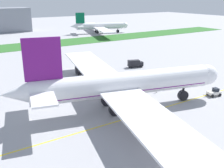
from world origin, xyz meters
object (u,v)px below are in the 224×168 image
pushback_tug (214,92)px  ground_crew_wingwalker_port (157,90)px  airliner_foreground (121,85)px  service_truck_catering_van (135,63)px  service_truck_baggage_loader (48,73)px  service_truck_fuel_bowser (81,70)px  parked_airliner_far_right (99,26)px

pushback_tug → ground_crew_wingwalker_port: size_ratio=3.52×
airliner_foreground → pushback_tug: (27.37, -6.75, -5.36)m
airliner_foreground → service_truck_catering_van: size_ratio=13.68×
pushback_tug → service_truck_baggage_loader: bearing=128.3°
airliner_foreground → service_truck_fuel_bowser: (5.67, 33.31, -4.89)m
airliner_foreground → ground_crew_wingwalker_port: 16.70m
service_truck_baggage_loader → airliner_foreground: bearing=-80.4°
service_truck_fuel_bowser → parked_airliner_far_right: bearing=56.2°
service_truck_baggage_loader → service_truck_fuel_bowser: service_truck_baggage_loader is taller
airliner_foreground → ground_crew_wingwalker_port: (15.30, 3.94, -5.41)m
ground_crew_wingwalker_port → service_truck_baggage_loader: (-21.30, 31.60, 0.68)m
pushback_tug → service_truck_baggage_loader: service_truck_baggage_loader is taller
pushback_tug → parked_airliner_far_right: size_ratio=0.08×
airliner_foreground → service_truck_fuel_bowser: 34.15m
airliner_foreground → pushback_tug: 28.70m
pushback_tug → parked_airliner_far_right: parked_airliner_far_right is taller
service_truck_catering_van → service_truck_baggage_loader: bearing=171.5°
service_truck_baggage_loader → service_truck_catering_van: size_ratio=0.93×
service_truck_catering_van → parked_airliner_far_right: (38.95, 94.34, 3.61)m
airliner_foreground → parked_airliner_far_right: airliner_foreground is taller
pushback_tug → ground_crew_wingwalker_port: bearing=138.5°
pushback_tug → parked_airliner_far_right: (39.45, 131.54, 4.15)m
parked_airliner_far_right → service_truck_baggage_loader: bearing=-129.2°
ground_crew_wingwalker_port → service_truck_baggage_loader: size_ratio=0.27×
ground_crew_wingwalker_port → pushback_tug: bearing=-41.5°
ground_crew_wingwalker_port → parked_airliner_far_right: bearing=66.9°
ground_crew_wingwalker_port → service_truck_catering_van: 29.36m
pushback_tug → parked_airliner_far_right: bearing=73.3°
pushback_tug → service_truck_catering_van: bearing=89.2°
airliner_foreground → service_truck_baggage_loader: size_ratio=14.76×
service_truck_baggage_loader → parked_airliner_far_right: size_ratio=0.09×
service_truck_fuel_bowser → service_truck_catering_van: (22.21, -2.86, 0.08)m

